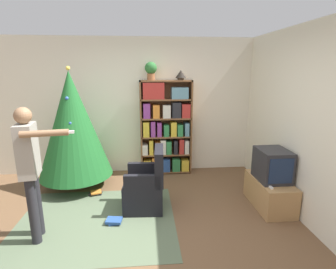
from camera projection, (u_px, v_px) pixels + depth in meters
ground_plane at (144, 238)px, 3.20m from camera, size 14.00×14.00×0.00m
wall_back at (143, 107)px, 5.12m from camera, size 8.00×0.10×2.60m
wall_right at (327, 131)px, 3.07m from camera, size 0.10×8.00×2.60m
area_rug at (97, 221)px, 3.56m from camera, size 2.11×1.80×0.01m
bookshelf at (165, 128)px, 5.05m from camera, size 0.99×0.26×1.82m
tv_stand at (269, 193)px, 3.91m from camera, size 0.46×0.87×0.43m
television at (272, 165)px, 3.80m from camera, size 0.42×0.51×0.46m
game_remote at (270, 187)px, 3.60m from camera, size 0.04×0.12×0.02m
christmas_tree at (73, 125)px, 4.38m from camera, size 1.22×1.22×2.06m
armchair at (147, 188)px, 3.84m from camera, size 0.60×0.59×0.92m
standing_person at (30, 164)px, 2.99m from camera, size 0.68×0.46×1.61m
potted_plant at (151, 70)px, 4.77m from camera, size 0.22×0.22×0.33m
table_lamp at (181, 75)px, 4.84m from camera, size 0.20×0.20×0.18m
book_pile_near_tree at (96, 193)px, 4.32m from camera, size 0.22×0.19×0.06m
book_pile_by_chair at (114, 221)px, 3.50m from camera, size 0.22×0.18×0.06m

